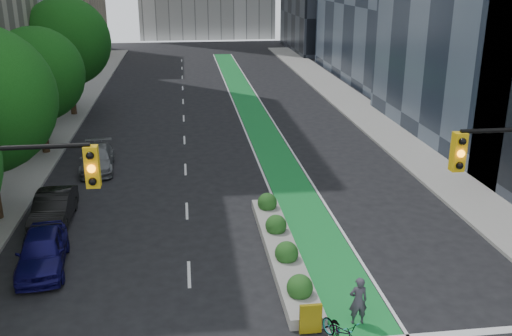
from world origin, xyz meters
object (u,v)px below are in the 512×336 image
object	(u,v)px
cyclist	(358,301)
parked_car_left_far	(97,159)
median_planter	(282,247)
parked_car_left_mid	(54,208)
bicycle	(341,331)
parked_car_left_near	(42,251)

from	to	relation	value
cyclist	parked_car_left_far	xyz separation A→B (m)	(-10.27, 16.47, -0.18)
median_planter	parked_car_left_mid	bearing A→B (deg)	155.55
bicycle	parked_car_left_mid	size ratio (longest dim) A/B	0.40
median_planter	parked_car_left_near	distance (m)	9.19
median_planter	parked_car_left_mid	size ratio (longest dim) A/B	2.39
bicycle	cyclist	bearing A→B (deg)	26.26
median_planter	parked_car_left_near	size ratio (longest dim) A/B	2.40
parked_car_left_mid	median_planter	bearing A→B (deg)	-24.77
median_planter	bicycle	size ratio (longest dim) A/B	5.95
cyclist	parked_car_left_near	xyz separation A→B (m)	(-10.80, 5.02, -0.10)
parked_car_left_mid	bicycle	bearing A→B (deg)	-44.80
cyclist	parked_car_left_near	bearing A→B (deg)	-25.52
cyclist	parked_car_left_near	size ratio (longest dim) A/B	0.39
parked_car_left_near	parked_car_left_far	size ratio (longest dim) A/B	0.96
parked_car_left_far	cyclist	bearing A→B (deg)	-62.45
parked_car_left_mid	parked_car_left_far	bearing A→B (deg)	82.22
parked_car_left_near	parked_car_left_mid	bearing A→B (deg)	89.52
parked_car_left_far	parked_car_left_mid	bearing A→B (deg)	-101.88
median_planter	cyclist	xyz separation A→B (m)	(1.62, -4.86, 0.46)
cyclist	median_planter	bearing A→B (deg)	-72.14
median_planter	parked_car_left_far	bearing A→B (deg)	126.71
median_planter	bicycle	xyz separation A→B (m)	(0.80, -5.85, 0.08)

